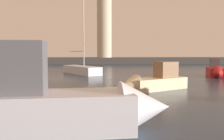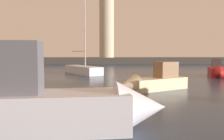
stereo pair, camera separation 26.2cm
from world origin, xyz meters
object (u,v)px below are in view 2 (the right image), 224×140
Objects in this scene: motorboat_5 at (6,76)px; sailboat_moored at (83,69)px; motorboat_2 at (217,71)px; motorboat_3 at (52,104)px; motorboat_0 at (151,82)px; lighthouse at (107,24)px.

motorboat_5 is 0.69× the size of sailboat_moored.
motorboat_5 is at bearing -162.71° from motorboat_2.
motorboat_5 is (-6.22, 11.76, -0.20)m from motorboat_3.
motorboat_2 is at bearing 17.29° from motorboat_5.
motorboat_5 reaches higher than motorboat_2.
motorboat_5 is at bearing 165.18° from motorboat_0.
lighthouse is 36.20m from motorboat_2.
motorboat_5 is (-20.49, -6.38, 0.08)m from motorboat_2.
sailboat_moored is at bearing 63.92° from motorboat_5.
motorboat_3 is 0.70× the size of sailboat_moored.
motorboat_2 is 0.51× the size of sailboat_moored.
motorboat_3 is 13.30m from motorboat_5.
motorboat_3 is (-5.08, -8.77, 0.33)m from motorboat_0.
motorboat_2 is 0.72× the size of motorboat_3.
motorboat_5 is 11.97m from sailboat_moored.
lighthouse reaches higher than motorboat_2.
sailboat_moored is (-0.96, 22.51, -0.38)m from motorboat_3.
lighthouse is 3.10× the size of motorboat_0.
lighthouse is 3.02× the size of motorboat_2.
motorboat_0 is (2.66, -42.33, -9.18)m from lighthouse.
sailboat_moored is (-6.03, 13.73, -0.05)m from motorboat_0.
motorboat_3 reaches higher than motorboat_5.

